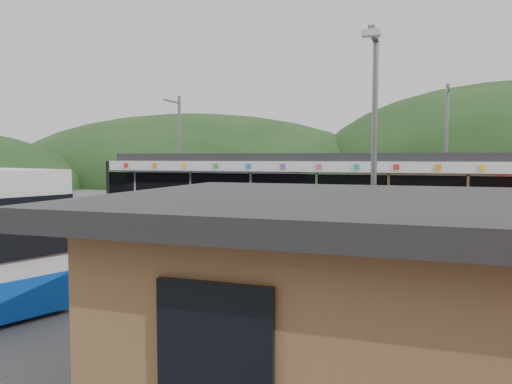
% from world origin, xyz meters
% --- Properties ---
extents(ground, '(120.00, 120.00, 0.00)m').
position_xyz_m(ground, '(0.00, 0.00, 0.00)').
color(ground, '#4C4C4F').
rests_on(ground, ground).
extents(hills, '(146.00, 149.00, 26.00)m').
position_xyz_m(hills, '(6.19, 5.29, 0.00)').
color(hills, '#1E3D19').
rests_on(hills, ground).
extents(platform, '(26.00, 3.20, 0.30)m').
position_xyz_m(platform, '(0.00, 3.30, 0.15)').
color(platform, '#9E9E99').
rests_on(platform, ground).
extents(yellow_line, '(26.00, 0.10, 0.01)m').
position_xyz_m(yellow_line, '(0.00, 2.00, 0.30)').
color(yellow_line, yellow).
rests_on(yellow_line, platform).
extents(train, '(20.44, 3.01, 3.74)m').
position_xyz_m(train, '(1.22, 6.00, 2.06)').
color(train, black).
rests_on(train, ground).
extents(catenary_mast_west, '(0.18, 1.80, 7.00)m').
position_xyz_m(catenary_mast_west, '(-7.00, 8.56, 3.65)').
color(catenary_mast_west, slate).
rests_on(catenary_mast_west, ground).
extents(catenary_mast_east, '(0.18, 1.80, 7.00)m').
position_xyz_m(catenary_mast_east, '(7.00, 8.56, 3.65)').
color(catenary_mast_east, slate).
rests_on(catenary_mast_east, ground).
extents(station_shelter, '(9.20, 6.20, 3.00)m').
position_xyz_m(station_shelter, '(6.00, -9.01, 1.55)').
color(station_shelter, olive).
rests_on(station_shelter, ground).
extents(lamp_post, '(0.35, 1.07, 6.12)m').
position_xyz_m(lamp_post, '(5.14, -5.89, 3.65)').
color(lamp_post, slate).
rests_on(lamp_post, ground).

